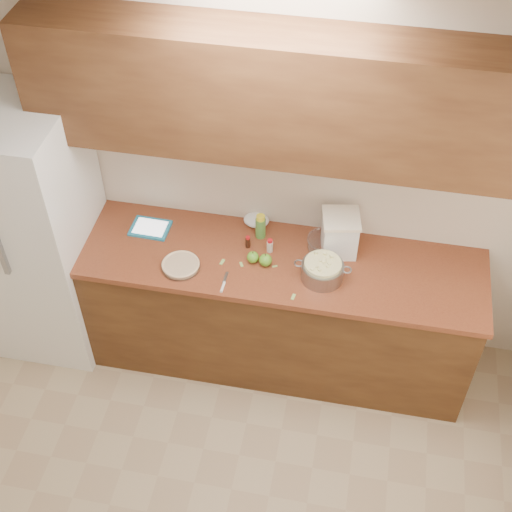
% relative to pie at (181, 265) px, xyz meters
% --- Properties ---
extents(room_shell, '(3.60, 3.60, 3.60)m').
position_rel_pie_xyz_m(room_shell, '(0.46, -1.31, 0.36)').
color(room_shell, tan).
rests_on(room_shell, ground).
extents(counter_run, '(2.64, 0.68, 0.92)m').
position_rel_pie_xyz_m(counter_run, '(0.46, 0.17, -0.48)').
color(counter_run, brown).
rests_on(counter_run, ground).
extents(upper_cabinets, '(2.60, 0.34, 0.70)m').
position_rel_pie_xyz_m(upper_cabinets, '(0.46, 0.32, 1.01)').
color(upper_cabinets, brown).
rests_on(upper_cabinets, room_shell).
extents(fridge, '(0.70, 0.70, 1.80)m').
position_rel_pie_xyz_m(fridge, '(-0.98, 0.13, -0.04)').
color(fridge, white).
rests_on(fridge, ground).
extents(pie, '(0.23, 0.23, 0.04)m').
position_rel_pie_xyz_m(pie, '(0.00, 0.00, 0.00)').
color(pie, silver).
rests_on(pie, counter_run).
extents(colander, '(0.33, 0.24, 0.12)m').
position_rel_pie_xyz_m(colander, '(0.82, 0.08, 0.04)').
color(colander, gray).
rests_on(colander, counter_run).
extents(flour_canister, '(0.25, 0.25, 0.27)m').
position_rel_pie_xyz_m(flour_canister, '(0.89, 0.32, 0.12)').
color(flour_canister, silver).
rests_on(flour_canister, counter_run).
extents(tablet, '(0.24, 0.19, 0.02)m').
position_rel_pie_xyz_m(tablet, '(-0.27, 0.28, -0.01)').
color(tablet, teal).
rests_on(tablet, counter_run).
extents(paring_knife, '(0.02, 0.17, 0.02)m').
position_rel_pie_xyz_m(paring_knife, '(0.28, -0.10, -0.01)').
color(paring_knife, gray).
rests_on(paring_knife, counter_run).
extents(lemon_bottle, '(0.06, 0.06, 0.17)m').
position_rel_pie_xyz_m(lemon_bottle, '(0.41, 0.35, 0.06)').
color(lemon_bottle, '#4C8C38').
rests_on(lemon_bottle, counter_run).
extents(cinnamon_shaker, '(0.04, 0.04, 0.09)m').
position_rel_pie_xyz_m(cinnamon_shaker, '(0.49, 0.23, 0.02)').
color(cinnamon_shaker, beige).
rests_on(cinnamon_shaker, counter_run).
extents(vanilla_bottle, '(0.03, 0.03, 0.08)m').
position_rel_pie_xyz_m(vanilla_bottle, '(0.35, 0.24, 0.02)').
color(vanilla_bottle, black).
rests_on(vanilla_bottle, counter_run).
extents(mixing_bowl, '(0.21, 0.21, 0.08)m').
position_rel_pie_xyz_m(mixing_bowl, '(0.80, 0.32, 0.02)').
color(mixing_bowl, silver).
rests_on(mixing_bowl, counter_run).
extents(paper_towel, '(0.17, 0.15, 0.07)m').
position_rel_pie_xyz_m(paper_towel, '(0.37, 0.45, 0.01)').
color(paper_towel, white).
rests_on(paper_towel, counter_run).
extents(apple_left, '(0.07, 0.07, 0.08)m').
position_rel_pie_xyz_m(apple_left, '(0.41, 0.13, 0.02)').
color(apple_left, '#5A9D25').
rests_on(apple_left, counter_run).
extents(apple_center, '(0.08, 0.08, 0.09)m').
position_rel_pie_xyz_m(apple_center, '(0.48, 0.12, 0.02)').
color(apple_center, '#5A9D25').
rests_on(apple_center, counter_run).
extents(peel_a, '(0.03, 0.04, 0.00)m').
position_rel_pie_xyz_m(peel_a, '(0.34, 0.09, -0.02)').
color(peel_a, '#8EB457').
rests_on(peel_a, counter_run).
extents(peel_b, '(0.03, 0.05, 0.00)m').
position_rel_pie_xyz_m(peel_b, '(0.23, 0.09, -0.02)').
color(peel_b, '#8EB457').
rests_on(peel_b, counter_run).
extents(peel_c, '(0.03, 0.05, 0.00)m').
position_rel_pie_xyz_m(peel_c, '(0.68, -0.10, -0.02)').
color(peel_c, '#8EB457').
rests_on(peel_c, counter_run).
extents(peel_d, '(0.03, 0.02, 0.00)m').
position_rel_pie_xyz_m(peel_d, '(0.54, 0.11, -0.02)').
color(peel_d, '#8EB457').
rests_on(peel_d, counter_run).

